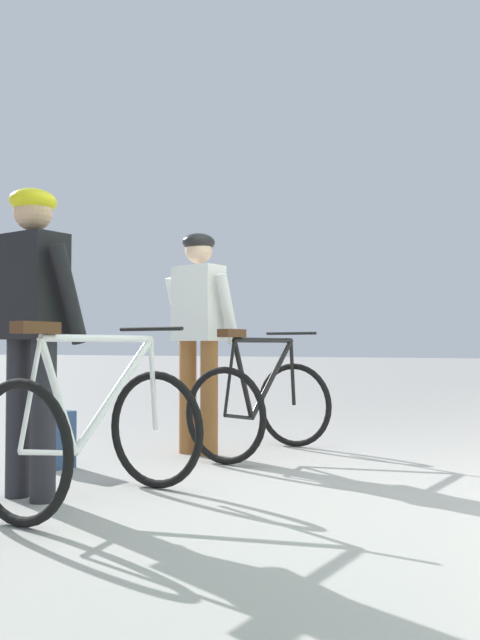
# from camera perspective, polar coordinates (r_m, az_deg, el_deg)

# --- Properties ---
(ground_plane) EXTENTS (80.00, 80.00, 0.00)m
(ground_plane) POSITION_cam_1_polar(r_m,az_deg,el_deg) (4.15, 6.24, -14.21)
(ground_plane) COLOR #A09E99
(cyclist_near_in_dark) EXTENTS (0.65, 0.38, 1.76)m
(cyclist_near_in_dark) POSITION_cam_1_polar(r_m,az_deg,el_deg) (4.00, -17.20, 0.62)
(cyclist_near_in_dark) COLOR #232328
(cyclist_near_in_dark) RESTS_ON ground
(cyclist_far_in_white) EXTENTS (0.65, 0.39, 1.76)m
(cyclist_far_in_white) POSITION_cam_1_polar(r_m,az_deg,el_deg) (5.38, -3.52, -0.13)
(cyclist_far_in_white) COLOR #935B2D
(cyclist_far_in_white) RESTS_ON ground
(bicycle_near_white) EXTENTS (0.84, 1.15, 0.99)m
(bicycle_near_white) POSITION_cam_1_polar(r_m,az_deg,el_deg) (3.78, -12.22, -9.18)
(bicycle_near_white) COLOR black
(bicycle_near_white) RESTS_ON ground
(bicycle_far_black) EXTENTS (0.88, 1.17, 0.99)m
(bicycle_far_black) POSITION_cam_1_polar(r_m,az_deg,el_deg) (5.34, 1.85, -7.13)
(bicycle_far_black) COLOR black
(bicycle_far_black) RESTS_ON ground
(backpack_on_platform) EXTENTS (0.31, 0.23, 0.40)m
(backpack_on_platform) POSITION_cam_1_polar(r_m,az_deg,el_deg) (5.03, -15.55, -9.69)
(backpack_on_platform) COLOR navy
(backpack_on_platform) RESTS_ON ground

